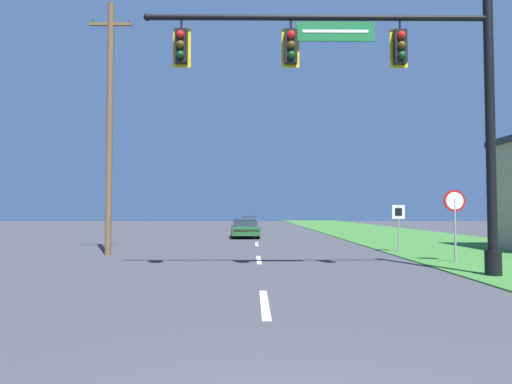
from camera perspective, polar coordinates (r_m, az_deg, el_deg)
name	(u,v)px	position (r m, az deg, el deg)	size (l,w,h in m)	color
grass_verge_right	(401,236)	(34.69, 17.65, -5.24)	(10.00, 110.00, 0.04)	#38752D
road_center_line	(257,244)	(25.00, 0.09, -6.53)	(0.16, 34.80, 0.01)	silver
signal_mast	(395,93)	(13.58, 16.97, 11.71)	(9.91, 0.47, 8.07)	black
car_ahead	(245,229)	(31.27, -1.39, -4.61)	(2.07, 4.55, 1.19)	black
far_car	(250,221)	(56.01, -0.80, -3.64)	(1.82, 4.67, 1.19)	black
stop_sign	(455,209)	(17.34, 23.58, -2.00)	(0.76, 0.07, 2.50)	gray
route_sign_post	(398,217)	(20.83, 17.38, -3.06)	(0.55, 0.06, 2.03)	gray
utility_pole_near	(110,124)	(20.11, -17.83, 8.12)	(1.80, 0.26, 10.55)	brown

